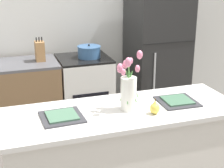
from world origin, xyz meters
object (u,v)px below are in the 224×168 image
Objects in this scene: pear_figurine at (155,108)px; plate_setting_left at (62,117)px; plate_setting_right at (177,101)px; knife_block at (40,51)px; cooking_pot at (89,52)px; refrigerator at (157,53)px; flower_vase at (129,89)px; stove_range at (85,92)px.

plate_setting_left is at bearing 167.69° from pear_figurine.
pear_figurine is at bearing -151.72° from plate_setting_right.
plate_setting_right is 1.12× the size of knife_block.
cooking_pot is (-0.03, 1.72, 0.02)m from pear_figurine.
plate_setting_right is 1.11× the size of cooking_pot.
knife_block is (-1.45, 0.01, 0.14)m from refrigerator.
plate_setting_left is at bearing 180.00° from plate_setting_right.
refrigerator is at bearing 57.92° from flower_vase.
knife_block reaches higher than cooking_pot.
stove_range is 1.82m from pear_figurine.
flower_vase is at bearing -178.95° from plate_setting_right.
flower_vase reaches higher than plate_setting_left.
cooking_pot is at bearing 100.62° from plate_setting_right.
stove_range is 1.70m from plate_setting_right.
pear_figurine is (0.09, -1.74, 0.49)m from stove_range.
refrigerator is at bearing 1.59° from cooking_pot.
knife_block reaches higher than plate_setting_right.
knife_block is (-0.59, 1.76, 0.06)m from pear_figurine.
cooking_pot reaches higher than stove_range.
refrigerator reaches higher than pear_figurine.
stove_range is 2.92× the size of plate_setting_right.
cooking_pot reaches higher than plate_setting_right.
plate_setting_right is 1.61m from cooking_pot.
plate_setting_left is (-1.51, -1.60, 0.04)m from refrigerator.
plate_setting_left is at bearing -111.46° from cooking_pot.
cooking_pot is at bearing -178.41° from refrigerator.
flower_vase reaches higher than knife_block.
stove_range is at bearing 70.80° from plate_setting_left.
plate_setting_left is at bearing -133.25° from refrigerator.
pear_figurine is 1.86m from knife_block.
knife_block is at bearing 117.96° from plate_setting_right.
plate_setting_right is 1.83m from knife_block.
pear_figurine is (0.15, -0.13, -0.12)m from flower_vase.
refrigerator is 5.65× the size of plate_setting_right.
refrigerator reaches higher than knife_block.
flower_vase is at bearing 138.74° from pear_figurine.
stove_range is 0.51m from cooking_pot.
flower_vase is at bearing -94.40° from cooking_pot.
plate_setting_left is 1.12× the size of knife_block.
pear_figurine is 0.30m from plate_setting_right.
knife_block is (-0.56, 0.04, 0.04)m from cooking_pot.
stove_range is at bearing 93.07° from pear_figurine.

